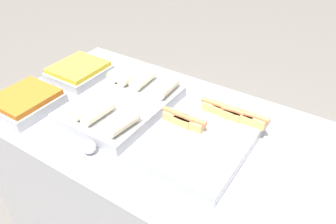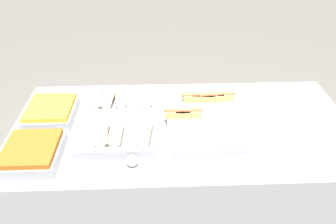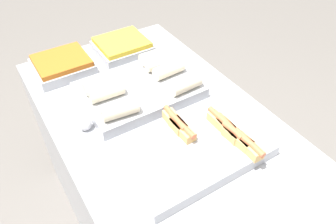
# 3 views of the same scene
# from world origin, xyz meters

# --- Properties ---
(counter) EXTENTS (1.72, 0.84, 0.88)m
(counter) POSITION_xyz_m (0.00, 0.00, 0.44)
(counter) COLOR #A8AAB2
(counter) RESTS_ON ground_plane
(tray_hotdogs) EXTENTS (0.39, 0.53, 0.10)m
(tray_hotdogs) POSITION_xyz_m (0.09, 0.01, 0.92)
(tray_hotdogs) COLOR #A8AAB2
(tray_hotdogs) RESTS_ON counter
(tray_wraps) EXTENTS (0.37, 0.50, 0.11)m
(tray_wraps) POSITION_xyz_m (-0.32, 0.01, 0.92)
(tray_wraps) COLOR #A8AAB2
(tray_wraps) RESTS_ON counter
(tray_side_front) EXTENTS (0.24, 0.27, 0.07)m
(tray_side_front) POSITION_xyz_m (-0.68, -0.23, 0.92)
(tray_side_front) COLOR #A8AAB2
(tray_side_front) RESTS_ON counter
(tray_side_back) EXTENTS (0.24, 0.27, 0.07)m
(tray_side_back) POSITION_xyz_m (-0.68, 0.10, 0.92)
(tray_side_back) COLOR #A8AAB2
(tray_side_back) RESTS_ON counter
(serving_spoon_near) EXTENTS (0.24, 0.05, 0.05)m
(serving_spoon_near) POSITION_xyz_m (-0.26, -0.29, 0.91)
(serving_spoon_near) COLOR silver
(serving_spoon_near) RESTS_ON counter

